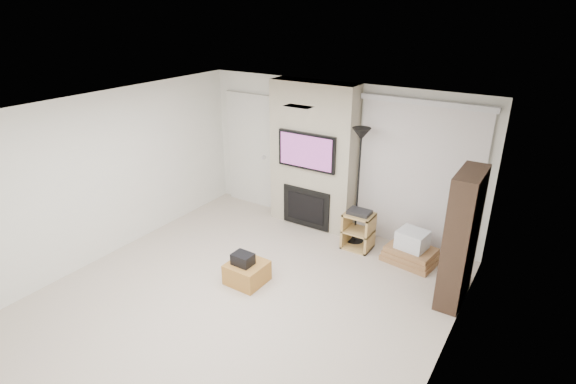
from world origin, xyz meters
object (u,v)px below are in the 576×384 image
Objects in this scene: ottoman at (247,273)px; box_stack at (411,250)px; floor_lamp at (360,154)px; av_stand at (358,228)px; bookshelf at (461,238)px.

ottoman is 2.51m from box_stack.
av_stand is (0.12, -0.15, -1.17)m from floor_lamp.
ottoman is 0.60× the size of box_stack.
bookshelf is at bearing -38.39° from box_stack.
bookshelf is (0.77, -0.61, 0.71)m from box_stack.
floor_lamp reaches higher than bookshelf.
floor_lamp is 1.07× the size of bookshelf.
ottoman is at bearing -117.91° from av_stand.
box_stack is at bearing -5.48° from floor_lamp.
floor_lamp reaches higher than av_stand.
ottoman is 0.76× the size of av_stand.
av_stand is at bearing -176.45° from box_stack.
floor_lamp reaches higher than ottoman.
floor_lamp is at bearing 158.01° from bookshelf.
av_stand is at bearing -51.79° from floor_lamp.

